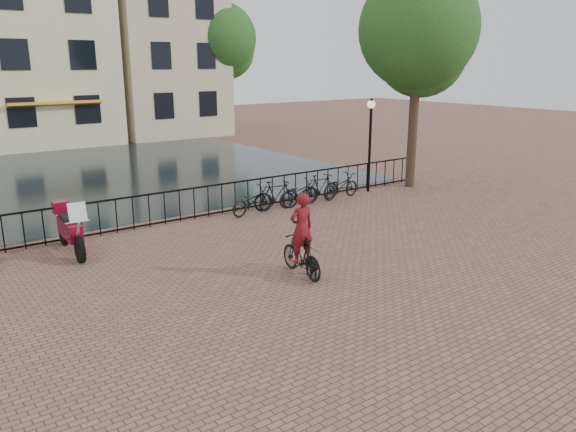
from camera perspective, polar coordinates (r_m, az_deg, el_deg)
ground at (r=11.85m, az=8.72°, el=-8.72°), size 100.00×100.00×0.00m
canal_water at (r=26.49m, az=-18.67°, el=4.10°), size 20.00×20.00×0.00m
railing at (r=17.91m, az=-9.51°, el=1.26°), size 20.00×0.05×1.02m
canal_house_mid at (r=38.48m, az=-24.84°, el=15.63°), size 8.00×9.50×11.80m
canal_house_right at (r=40.97m, az=-13.49°, el=17.53°), size 7.00×9.00×13.30m
tree_near_right at (r=22.58m, az=13.12°, el=17.95°), size 4.48×4.48×8.24m
tree_far_right at (r=39.84m, az=-6.83°, el=17.47°), size 4.76×4.76×8.76m
lamp_post at (r=21.43m, az=8.37°, el=8.70°), size 0.30×0.30×3.45m
cyclist at (r=12.87m, az=1.38°, el=-2.40°), size 0.76×1.72×2.30m
dog at (r=13.00m, az=2.41°, el=-5.12°), size 0.53×0.78×0.50m
motorcycle at (r=15.45m, az=-21.32°, el=-0.76°), size 0.61×2.23×1.58m
parked_bike_0 at (r=18.28m, az=-3.61°, el=1.56°), size 1.79×0.85×0.90m
parked_bike_1 at (r=18.78m, az=-1.18°, el=2.11°), size 1.72×0.74×1.00m
parked_bike_2 at (r=19.34m, az=1.13°, el=2.35°), size 1.74×0.68×0.90m
parked_bike_3 at (r=19.91m, az=3.31°, el=2.85°), size 1.68×0.53×1.00m
parked_bike_4 at (r=20.52m, az=5.36°, el=3.05°), size 1.76×0.74×0.90m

